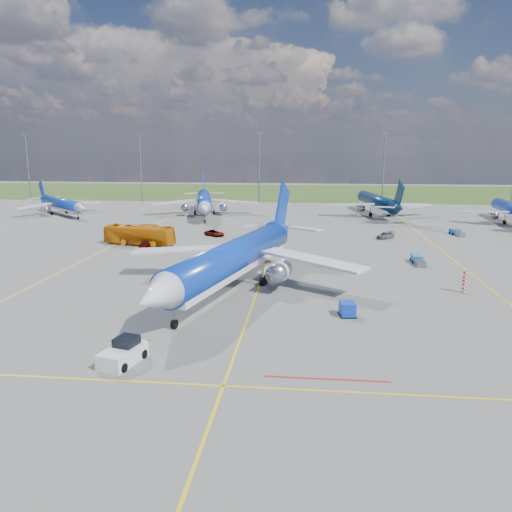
# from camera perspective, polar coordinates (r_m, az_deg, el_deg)

# --- Properties ---
(ground) EXTENTS (400.00, 400.00, 0.00)m
(ground) POSITION_cam_1_polar(r_m,az_deg,el_deg) (58.14, -0.44, -5.70)
(ground) COLOR #575755
(ground) RESTS_ON ground
(grass_strip) EXTENTS (400.00, 80.00, 0.01)m
(grass_strip) POSITION_cam_1_polar(r_m,az_deg,el_deg) (205.81, 4.25, 7.30)
(grass_strip) COLOR #2D4719
(grass_strip) RESTS_ON ground
(taxiway_lines) EXTENTS (60.25, 160.00, 0.02)m
(taxiway_lines) POSITION_cam_1_polar(r_m,az_deg,el_deg) (84.78, 1.76, 0.08)
(taxiway_lines) COLOR yellow
(taxiway_lines) RESTS_ON ground
(floodlight_masts) EXTENTS (202.20, 0.50, 22.70)m
(floodlight_masts) POSITION_cam_1_polar(r_m,az_deg,el_deg) (165.06, 7.40, 10.36)
(floodlight_masts) COLOR slate
(floodlight_masts) RESTS_ON ground
(warning_post) EXTENTS (0.50, 0.50, 3.00)m
(warning_post) POSITION_cam_1_polar(r_m,az_deg,el_deg) (68.01, 22.72, -2.69)
(warning_post) COLOR red
(warning_post) RESTS_ON ground
(bg_jet_nw) EXTENTS (40.97, 40.50, 8.57)m
(bg_jet_nw) POSITION_cam_1_polar(r_m,az_deg,el_deg) (145.51, -21.26, 4.40)
(bg_jet_nw) COLOR #0B31A5
(bg_jet_nw) RESTS_ON ground
(bg_jet_nnw) EXTENTS (39.39, 46.94, 10.81)m
(bg_jet_nnw) POSITION_cam_1_polar(r_m,az_deg,el_deg) (134.75, -5.90, 4.60)
(bg_jet_nnw) COLOR #0B31A5
(bg_jet_nnw) RESTS_ON ground
(bg_jet_n) EXTENTS (35.86, 43.64, 10.32)m
(bg_jet_n) POSITION_cam_1_polar(r_m,az_deg,el_deg) (139.40, 13.61, 4.58)
(bg_jet_n) COLOR #081F43
(bg_jet_n) RESTS_ON ground
(bg_jet_ne) EXTENTS (29.30, 37.02, 9.20)m
(bg_jet_ne) POSITION_cam_1_polar(r_m,az_deg,el_deg) (136.05, 27.12, 3.38)
(bg_jet_ne) COLOR #0B31A5
(bg_jet_ne) RESTS_ON ground
(main_airliner) EXTENTS (46.15, 54.08, 12.21)m
(main_airliner) POSITION_cam_1_polar(r_m,az_deg,el_deg) (64.89, -2.47, -3.78)
(main_airliner) COLOR #0B31A5
(main_airliner) RESTS_ON ground
(pushback_tug) EXTENTS (3.37, 6.34, 2.11)m
(pushback_tug) POSITION_cam_1_polar(r_m,az_deg,el_deg) (44.71, -14.89, -10.67)
(pushback_tug) COLOR silver
(pushback_tug) RESTS_ON ground
(uld_container) EXTENTS (1.82, 2.14, 1.54)m
(uld_container) POSITION_cam_1_polar(r_m,az_deg,el_deg) (55.49, 10.40, -5.97)
(uld_container) COLOR #0D38B8
(uld_container) RESTS_ON ground
(apron_bus) EXTENTS (13.97, 5.70, 3.79)m
(apron_bus) POSITION_cam_1_polar(r_m,az_deg,el_deg) (96.10, -13.18, 2.37)
(apron_bus) COLOR orange
(apron_bus) RESTS_ON ground
(service_car_a) EXTENTS (1.74, 4.00, 1.34)m
(service_car_a) POSITION_cam_1_polar(r_m,az_deg,el_deg) (93.37, -12.55, 1.35)
(service_car_a) COLOR #999999
(service_car_a) RESTS_ON ground
(service_car_b) EXTENTS (4.90, 4.28, 1.26)m
(service_car_b) POSITION_cam_1_polar(r_m,az_deg,el_deg) (103.52, -4.76, 2.64)
(service_car_b) COLOR #999999
(service_car_b) RESTS_ON ground
(service_car_c) EXTENTS (4.40, 4.42, 1.29)m
(service_car_c) POSITION_cam_1_polar(r_m,az_deg,el_deg) (103.66, 14.57, 2.30)
(service_car_c) COLOR #999999
(service_car_c) RESTS_ON ground
(baggage_tug_w) EXTENTS (1.50, 5.19, 1.16)m
(baggage_tug_w) POSITION_cam_1_polar(r_m,az_deg,el_deg) (82.55, 18.02, -0.48)
(baggage_tug_w) COLOR #1C69A9
(baggage_tug_w) RESTS_ON ground
(baggage_tug_c) EXTENTS (1.53, 5.24, 1.17)m
(baggage_tug_c) POSITION_cam_1_polar(r_m,az_deg,el_deg) (92.97, -2.37, 1.51)
(baggage_tug_c) COLOR #1C3CA8
(baggage_tug_c) RESTS_ON ground
(baggage_tug_e) EXTENTS (2.02, 5.07, 1.11)m
(baggage_tug_e) POSITION_cam_1_polar(r_m,az_deg,el_deg) (112.27, 21.95, 2.49)
(baggage_tug_e) COLOR #19559A
(baggage_tug_e) RESTS_ON ground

